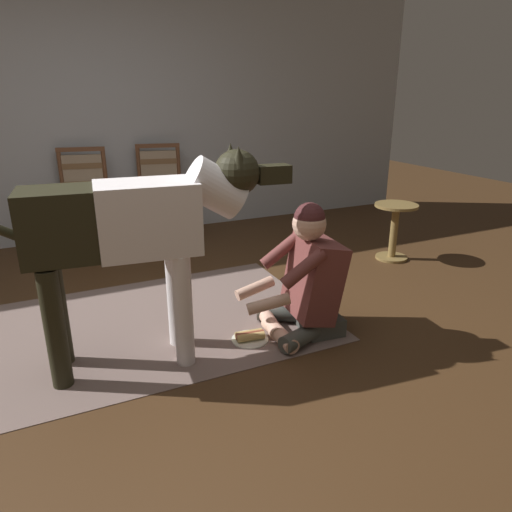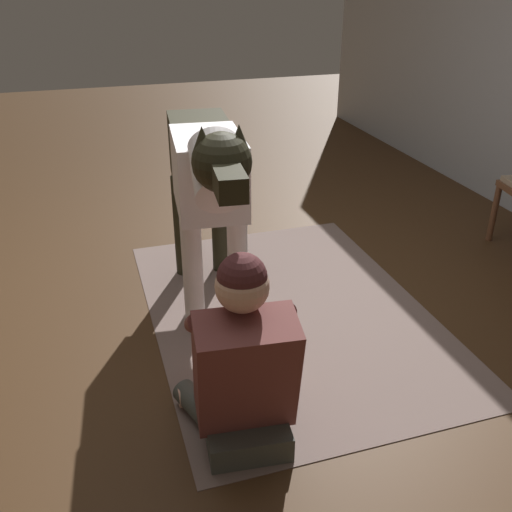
# 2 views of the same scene
# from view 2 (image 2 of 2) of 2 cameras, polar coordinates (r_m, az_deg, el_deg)

# --- Properties ---
(ground_plane) EXTENTS (14.08, 14.08, 0.00)m
(ground_plane) POSITION_cam_2_polar(r_m,az_deg,el_deg) (3.46, -2.77, -4.45)
(ground_plane) COLOR #462D18
(area_rug) EXTENTS (2.19, 1.56, 0.01)m
(area_rug) POSITION_cam_2_polar(r_m,az_deg,el_deg) (3.35, 3.30, -5.55)
(area_rug) COLOR #7A645E
(area_rug) RESTS_ON ground
(person_sitting_on_floor) EXTENTS (0.69, 0.58, 0.87)m
(person_sitting_on_floor) POSITION_cam_2_polar(r_m,az_deg,el_deg) (2.36, -1.31, -10.91)
(person_sitting_on_floor) COLOR #464943
(person_sitting_on_floor) RESTS_ON ground
(large_dog) EXTENTS (1.64, 0.42, 1.23)m
(large_dog) POSITION_cam_2_polar(r_m,az_deg,el_deg) (3.03, -4.88, 7.84)
(large_dog) COLOR white
(large_dog) RESTS_ON ground
(hot_dog_on_plate) EXTENTS (0.24, 0.24, 0.06)m
(hot_dog_on_plate) POSITION_cam_2_polar(r_m,az_deg,el_deg) (2.86, -2.64, -11.48)
(hot_dog_on_plate) COLOR white
(hot_dog_on_plate) RESTS_ON ground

